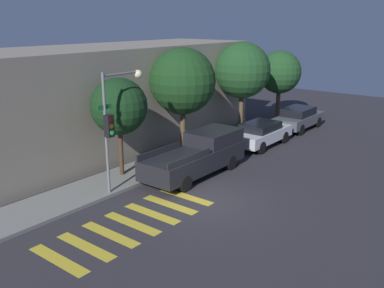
{
  "coord_description": "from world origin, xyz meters",
  "views": [
    {
      "loc": [
        -12.99,
        -9.68,
        7.14
      ],
      "look_at": [
        1.92,
        2.1,
        1.6
      ],
      "focal_mm": 40.0,
      "sensor_mm": 36.0,
      "label": 1
    }
  ],
  "objects": [
    {
      "name": "building_row",
      "position": [
        0.0,
        8.98,
        2.87
      ],
      "size": [
        26.0,
        6.0,
        5.74
      ],
      "primitive_type": "cube",
      "color": "gray",
      "rests_on": "ground"
    },
    {
      "name": "traffic_light_pole",
      "position": [
        -1.53,
        3.37,
        3.42
      ],
      "size": [
        2.45,
        0.56,
        5.17
      ],
      "color": "slate",
      "rests_on": "ground"
    },
    {
      "name": "sedan_near_corner",
      "position": [
        8.43,
        2.1,
        0.77
      ],
      "size": [
        4.48,
        1.84,
        1.42
      ],
      "color": "silver",
      "rests_on": "ground"
    },
    {
      "name": "crosswalk",
      "position": [
        -3.25,
        0.8,
        0.0
      ],
      "size": [
        6.73,
        2.6,
        0.0
      ],
      "color": "gold",
      "rests_on": "ground"
    },
    {
      "name": "pickup_truck",
      "position": [
        2.43,
        2.1,
        0.97
      ],
      "size": [
        5.77,
        2.03,
        1.91
      ],
      "color": "black",
      "rests_on": "ground"
    },
    {
      "name": "tree_behind_truck",
      "position": [
        15.39,
        4.64,
        3.47
      ],
      "size": [
        3.09,
        3.09,
        5.03
      ],
      "color": "brown",
      "rests_on": "ground"
    },
    {
      "name": "tree_midblock",
      "position": [
        4.34,
        4.64,
        4.02
      ],
      "size": [
        3.51,
        3.51,
        5.79
      ],
      "color": "brown",
      "rests_on": "ground"
    },
    {
      "name": "tree_near_corner",
      "position": [
        -0.17,
        4.64,
        3.38
      ],
      "size": [
        2.59,
        2.59,
        4.68
      ],
      "color": "#42301E",
      "rests_on": "ground"
    },
    {
      "name": "sidewalk",
      "position": [
        0.0,
        4.39,
        0.07
      ],
      "size": [
        26.0,
        2.38,
        0.14
      ],
      "primitive_type": "cube",
      "color": "slate",
      "rests_on": "ground"
    },
    {
      "name": "sedan_middle",
      "position": [
        13.5,
        2.1,
        0.8
      ],
      "size": [
        4.45,
        1.84,
        1.5
      ],
      "color": "#4C5156",
      "rests_on": "ground"
    },
    {
      "name": "ground_plane",
      "position": [
        0.0,
        0.0,
        0.0
      ],
      "size": [
        60.0,
        60.0,
        0.0
      ],
      "primitive_type": "plane",
      "color": "#2D2B30"
    },
    {
      "name": "tree_far_end",
      "position": [
        10.26,
        4.64,
        4.06
      ],
      "size": [
        3.52,
        3.52,
        5.84
      ],
      "color": "brown",
      "rests_on": "ground"
    }
  ]
}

